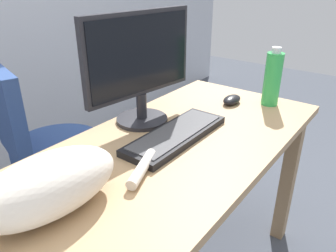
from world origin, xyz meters
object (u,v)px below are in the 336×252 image
(monitor, at_px, (140,65))
(spray_bottle, at_px, (273,79))
(computer_mouse, at_px, (232,100))
(keyboard, at_px, (176,135))
(office_chair, at_px, (51,166))
(cat, at_px, (39,188))

(monitor, distance_m, spray_bottle, 0.59)
(computer_mouse, height_order, spray_bottle, spray_bottle)
(monitor, distance_m, keyboard, 0.29)
(keyboard, relative_size, spray_bottle, 1.75)
(office_chair, distance_m, keyboard, 0.79)
(computer_mouse, distance_m, spray_bottle, 0.19)
(computer_mouse, bearing_deg, keyboard, 179.51)
(computer_mouse, bearing_deg, cat, 178.64)
(office_chair, xyz_separation_m, keyboard, (0.09, -0.70, 0.35))
(monitor, xyz_separation_m, cat, (-0.56, -0.17, -0.15))
(cat, bearing_deg, computer_mouse, -1.36)
(office_chair, xyz_separation_m, monitor, (0.12, -0.51, 0.57))
(monitor, bearing_deg, keyboard, -100.90)
(keyboard, relative_size, computer_mouse, 4.00)
(office_chair, distance_m, spray_bottle, 1.13)
(keyboard, relative_size, cat, 0.72)
(office_chair, relative_size, spray_bottle, 3.58)
(keyboard, height_order, cat, cat)
(spray_bottle, bearing_deg, monitor, 145.29)
(office_chair, xyz_separation_m, cat, (-0.43, -0.68, 0.42))
(cat, relative_size, spray_bottle, 2.42)
(office_chair, xyz_separation_m, spray_bottle, (0.60, -0.84, 0.46))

